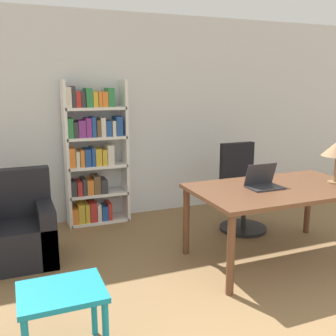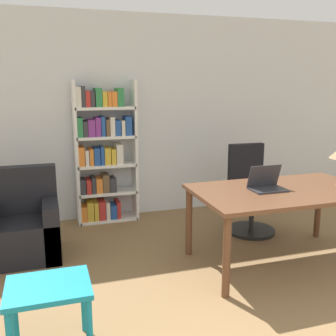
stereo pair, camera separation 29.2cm
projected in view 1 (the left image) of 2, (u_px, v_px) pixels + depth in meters
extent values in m
cube|color=silver|center=(143.00, 117.00, 5.37)|extent=(8.00, 0.06, 2.70)
cube|color=brown|center=(278.00, 189.00, 3.99)|extent=(1.75, 1.03, 0.04)
cylinder|color=brown|center=(231.00, 255.00, 3.36)|extent=(0.07, 0.07, 0.73)
cylinder|color=brown|center=(186.00, 221.00, 4.18)|extent=(0.07, 0.07, 0.73)
cylinder|color=brown|center=(308.00, 204.00, 4.78)|extent=(0.07, 0.07, 0.73)
cube|color=#2D2D33|center=(265.00, 187.00, 3.93)|extent=(0.34, 0.23, 0.02)
cube|color=#2D2D33|center=(260.00, 174.00, 3.98)|extent=(0.34, 0.08, 0.22)
cube|color=white|center=(260.00, 174.00, 3.99)|extent=(0.31, 0.06, 0.20)
cylinder|color=olive|center=(335.00, 182.00, 4.15)|extent=(0.15, 0.15, 0.01)
cylinder|color=olive|center=(336.00, 169.00, 4.12)|extent=(0.04, 0.04, 0.28)
cylinder|color=black|center=(243.00, 228.00, 4.94)|extent=(0.58, 0.58, 0.04)
cylinder|color=#262626|center=(244.00, 213.00, 4.90)|extent=(0.06, 0.06, 0.35)
cube|color=black|center=(244.00, 196.00, 4.85)|extent=(0.48, 0.48, 0.10)
cube|color=black|center=(237.00, 166.00, 4.96)|extent=(0.45, 0.08, 0.59)
cube|color=teal|center=(61.00, 292.00, 2.53)|extent=(0.55, 0.44, 0.04)
cylinder|color=teal|center=(106.00, 335.00, 2.50)|extent=(0.04, 0.04, 0.47)
cylinder|color=teal|center=(24.00, 319.00, 2.67)|extent=(0.04, 0.04, 0.47)
cylinder|color=teal|center=(94.00, 305.00, 2.84)|extent=(0.04, 0.04, 0.47)
cube|color=black|center=(17.00, 243.00, 3.99)|extent=(0.76, 0.67, 0.42)
cube|color=black|center=(12.00, 193.00, 4.12)|extent=(0.76, 0.16, 0.51)
cube|color=black|center=(47.00, 231.00, 4.08)|extent=(0.16, 0.67, 0.60)
cube|color=white|center=(66.00, 155.00, 4.89)|extent=(0.04, 0.28, 1.85)
cube|color=white|center=(125.00, 151.00, 5.17)|extent=(0.04, 0.28, 1.85)
cube|color=white|center=(99.00, 220.00, 5.23)|extent=(0.76, 0.28, 0.04)
cube|color=orange|center=(74.00, 215.00, 5.08)|extent=(0.08, 0.24, 0.20)
cube|color=gold|center=(81.00, 212.00, 5.11)|extent=(0.08, 0.24, 0.25)
cube|color=gold|center=(86.00, 212.00, 5.14)|extent=(0.05, 0.24, 0.24)
cube|color=#B72D28|center=(92.00, 211.00, 5.16)|extent=(0.09, 0.24, 0.25)
cube|color=silver|center=(98.00, 211.00, 5.19)|extent=(0.05, 0.24, 0.23)
cube|color=#234C99|center=(103.00, 212.00, 5.22)|extent=(0.08, 0.24, 0.19)
cube|color=#B72D28|center=(108.00, 210.00, 5.25)|extent=(0.05, 0.24, 0.22)
cube|color=white|center=(98.00, 194.00, 5.15)|extent=(0.76, 0.28, 0.04)
cube|color=#333338|center=(73.00, 188.00, 5.00)|extent=(0.08, 0.24, 0.19)
cube|color=#B72D28|center=(79.00, 187.00, 5.03)|extent=(0.06, 0.24, 0.18)
cube|color=#333338|center=(84.00, 186.00, 5.05)|extent=(0.05, 0.24, 0.21)
cube|color=orange|center=(89.00, 186.00, 5.08)|extent=(0.08, 0.24, 0.19)
cube|color=brown|center=(96.00, 184.00, 5.11)|extent=(0.08, 0.24, 0.23)
cube|color=#333338|center=(103.00, 185.00, 5.15)|extent=(0.09, 0.24, 0.18)
cube|color=white|center=(97.00, 166.00, 5.07)|extent=(0.76, 0.28, 0.04)
cube|color=orange|center=(71.00, 157.00, 4.92)|extent=(0.08, 0.24, 0.24)
cube|color=silver|center=(77.00, 159.00, 4.95)|extent=(0.05, 0.24, 0.20)
cube|color=orange|center=(81.00, 158.00, 4.97)|extent=(0.05, 0.24, 0.21)
cube|color=#234C99|center=(87.00, 157.00, 4.99)|extent=(0.08, 0.24, 0.22)
cube|color=#234C99|center=(92.00, 156.00, 5.02)|extent=(0.04, 0.24, 0.23)
cube|color=gold|center=(97.00, 156.00, 5.04)|extent=(0.08, 0.24, 0.22)
cube|color=gold|center=(103.00, 157.00, 5.07)|extent=(0.06, 0.24, 0.20)
cube|color=silver|center=(109.00, 154.00, 5.10)|extent=(0.08, 0.24, 0.25)
cube|color=white|center=(96.00, 138.00, 4.99)|extent=(0.76, 0.28, 0.04)
cube|color=#2D7F47|center=(69.00, 128.00, 4.84)|extent=(0.07, 0.24, 0.24)
cube|color=#333338|center=(75.00, 130.00, 4.87)|extent=(0.06, 0.24, 0.19)
cube|color=#7F338C|center=(81.00, 129.00, 4.90)|extent=(0.09, 0.24, 0.21)
cube|color=#7F338C|center=(87.00, 127.00, 4.92)|extent=(0.06, 0.24, 0.24)
cube|color=#234C99|center=(92.00, 127.00, 4.95)|extent=(0.05, 0.24, 0.25)
cube|color=brown|center=(97.00, 128.00, 4.97)|extent=(0.05, 0.24, 0.21)
cube|color=silver|center=(102.00, 127.00, 4.99)|extent=(0.06, 0.24, 0.24)
cube|color=#234C99|center=(107.00, 128.00, 5.02)|extent=(0.07, 0.24, 0.19)
cube|color=silver|center=(112.00, 128.00, 5.05)|extent=(0.05, 0.24, 0.19)
cube|color=#234C99|center=(118.00, 126.00, 5.07)|extent=(0.08, 0.24, 0.24)
cube|color=white|center=(95.00, 108.00, 4.91)|extent=(0.76, 0.28, 0.04)
cube|color=silver|center=(67.00, 97.00, 4.76)|extent=(0.07, 0.24, 0.24)
cube|color=#333338|center=(73.00, 97.00, 4.78)|extent=(0.04, 0.24, 0.26)
cube|color=#B72D28|center=(77.00, 99.00, 4.81)|extent=(0.06, 0.24, 0.19)
cube|color=#333338|center=(82.00, 99.00, 4.83)|extent=(0.05, 0.24, 0.19)
cube|color=#2D7F47|center=(88.00, 98.00, 4.85)|extent=(0.08, 0.24, 0.23)
cube|color=gold|center=(94.00, 99.00, 4.89)|extent=(0.06, 0.24, 0.19)
cube|color=orange|center=(99.00, 99.00, 4.91)|extent=(0.04, 0.24, 0.19)
cube|color=orange|center=(103.00, 99.00, 4.93)|extent=(0.07, 0.24, 0.19)
cube|color=#2D7F47|center=(109.00, 97.00, 4.95)|extent=(0.08, 0.24, 0.23)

